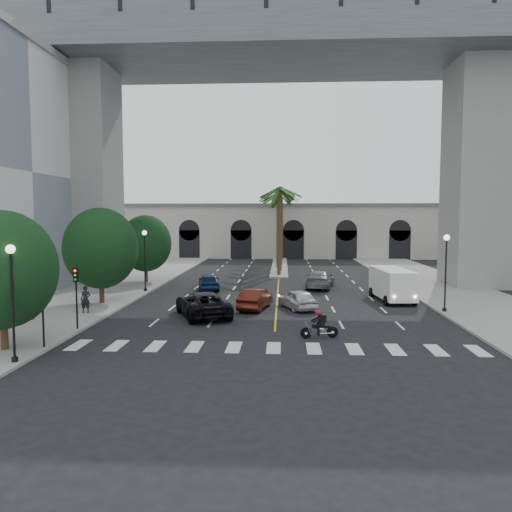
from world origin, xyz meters
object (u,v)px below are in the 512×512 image
(lamp_post_right, at_px, (446,266))
(car_d, at_px, (320,279))
(traffic_signal_near, at_px, (42,300))
(car_e, at_px, (209,282))
(car_c, at_px, (203,304))
(lamp_post_left_far, at_px, (145,255))
(car_a, at_px, (298,299))
(pedestrian_b, at_px, (30,304))
(lamp_post_left_near, at_px, (12,293))
(pedestrian_a, at_px, (86,299))
(cargo_van, at_px, (392,283))
(motorcycle_rider, at_px, (320,326))
(traffic_signal_far, at_px, (76,288))
(car_b, at_px, (255,299))

(lamp_post_right, distance_m, car_d, 13.96)
(traffic_signal_near, bearing_deg, car_e, 75.61)
(car_c, bearing_deg, traffic_signal_near, 30.35)
(lamp_post_left_far, bearing_deg, traffic_signal_near, -89.69)
(car_a, height_order, pedestrian_b, pedestrian_b)
(car_d, bearing_deg, lamp_post_left_near, 68.68)
(lamp_post_left_far, relative_size, pedestrian_a, 2.96)
(cargo_van, bearing_deg, lamp_post_left_near, -143.78)
(traffic_signal_near, distance_m, car_e, 20.87)
(car_d, xyz_separation_m, car_e, (-9.95, -1.83, -0.05))
(lamp_post_left_near, bearing_deg, car_d, 58.12)
(lamp_post_left_near, bearing_deg, motorcycle_rider, 22.08)
(motorcycle_rider, relative_size, car_a, 0.50)
(car_a, xyz_separation_m, pedestrian_b, (-16.82, -5.18, 0.39))
(motorcycle_rider, bearing_deg, lamp_post_right, 28.63)
(traffic_signal_near, xyz_separation_m, pedestrian_b, (-4.02, 6.37, -1.42))
(lamp_post_left_far, relative_size, traffic_signal_near, 1.47)
(traffic_signal_far, bearing_deg, car_b, 36.81)
(car_a, bearing_deg, car_d, -123.85)
(traffic_signal_far, xyz_separation_m, car_e, (5.17, 16.15, -1.76))
(lamp_post_left_near, height_order, pedestrian_b, lamp_post_left_near)
(car_e, bearing_deg, cargo_van, 151.36)
(car_d, bearing_deg, car_c, 67.84)
(traffic_signal_near, bearing_deg, motorcycle_rider, 12.80)
(lamp_post_left_near, bearing_deg, car_b, 54.41)
(cargo_van, bearing_deg, car_a, -158.29)
(lamp_post_left_near, xyz_separation_m, traffic_signal_far, (0.10, 6.50, -0.71))
(car_b, bearing_deg, cargo_van, -147.56)
(lamp_post_left_near, bearing_deg, car_c, 59.17)
(motorcycle_rider, xyz_separation_m, pedestrian_b, (-17.80, 3.24, 0.42))
(car_e, bearing_deg, car_d, 179.68)
(lamp_post_left_far, bearing_deg, car_d, 12.87)
(lamp_post_left_far, xyz_separation_m, car_e, (5.27, 1.65, -2.47))
(motorcycle_rider, bearing_deg, traffic_signal_far, 165.46)
(lamp_post_right, relative_size, traffic_signal_far, 1.47)
(lamp_post_left_far, relative_size, car_d, 0.97)
(cargo_van, bearing_deg, traffic_signal_near, -147.89)
(lamp_post_left_far, relative_size, pedestrian_b, 2.83)
(traffic_signal_near, distance_m, traffic_signal_far, 4.00)
(traffic_signal_near, height_order, traffic_signal_far, same)
(car_d, bearing_deg, cargo_van, 137.86)
(cargo_van, height_order, pedestrian_b, cargo_van)
(traffic_signal_far, bearing_deg, lamp_post_right, 15.98)
(motorcycle_rider, relative_size, cargo_van, 0.34)
(traffic_signal_near, relative_size, car_b, 0.83)
(cargo_van, bearing_deg, car_b, -164.22)
(lamp_post_right, distance_m, car_b, 13.17)
(lamp_post_left_near, height_order, car_b, lamp_post_left_near)
(motorcycle_rider, distance_m, car_e, 19.07)
(traffic_signal_near, relative_size, motorcycle_rider, 1.77)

